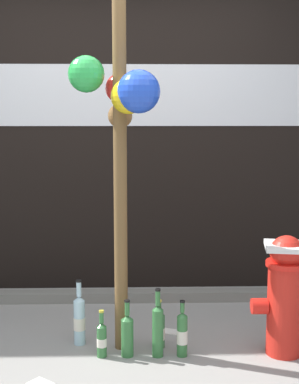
{
  "coord_description": "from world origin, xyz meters",
  "views": [
    {
      "loc": [
        0.17,
        -3.03,
        1.48
      ],
      "look_at": [
        0.26,
        0.29,
        1.0
      ],
      "focal_mm": 51.25,
      "sensor_mm": 36.0,
      "label": 1
    }
  ],
  "objects_px": {
    "bottle_0": "(158,329)",
    "bottle_5": "(79,319)",
    "fire_hydrant": "(285,293)",
    "memorial_post": "(120,61)",
    "bottle_1": "(182,334)",
    "bottle_3": "(102,339)",
    "bottle_4": "(159,329)",
    "bottle_2": "(127,334)"
  },
  "relations": [
    {
      "from": "bottle_1",
      "to": "bottle_2",
      "type": "height_order",
      "value": "bottle_2"
    },
    {
      "from": "bottle_2",
      "to": "bottle_4",
      "type": "height_order",
      "value": "bottle_2"
    },
    {
      "from": "memorial_post",
      "to": "bottle_2",
      "type": "xyz_separation_m",
      "value": [
        0.04,
        -0.1,
        -1.64
      ]
    },
    {
      "from": "bottle_3",
      "to": "bottle_4",
      "type": "relative_size",
      "value": 0.94
    },
    {
      "from": "bottle_3",
      "to": "bottle_0",
      "type": "bearing_deg",
      "value": -0.49
    },
    {
      "from": "bottle_0",
      "to": "bottle_4",
      "type": "bearing_deg",
      "value": 84.5
    },
    {
      "from": "bottle_0",
      "to": "memorial_post",
      "type": "bearing_deg",
      "value": 153.4
    },
    {
      "from": "bottle_0",
      "to": "bottle_2",
      "type": "height_order",
      "value": "bottle_0"
    },
    {
      "from": "bottle_0",
      "to": "bottle_5",
      "type": "distance_m",
      "value": 0.53
    },
    {
      "from": "memorial_post",
      "to": "bottle_3",
      "type": "height_order",
      "value": "memorial_post"
    },
    {
      "from": "fire_hydrant",
      "to": "bottle_2",
      "type": "height_order",
      "value": "fire_hydrant"
    },
    {
      "from": "bottle_0",
      "to": "bottle_2",
      "type": "relative_size",
      "value": 1.2
    },
    {
      "from": "fire_hydrant",
      "to": "bottle_4",
      "type": "xyz_separation_m",
      "value": [
        -0.77,
        0.12,
        -0.27
      ]
    },
    {
      "from": "bottle_1",
      "to": "bottle_3",
      "type": "height_order",
      "value": "bottle_1"
    },
    {
      "from": "memorial_post",
      "to": "bottle_2",
      "type": "distance_m",
      "value": 1.65
    },
    {
      "from": "bottle_2",
      "to": "bottle_5",
      "type": "relative_size",
      "value": 0.84
    },
    {
      "from": "bottle_4",
      "to": "bottle_3",
      "type": "bearing_deg",
      "value": -159.9
    },
    {
      "from": "memorial_post",
      "to": "bottle_1",
      "type": "distance_m",
      "value": 1.69
    },
    {
      "from": "fire_hydrant",
      "to": "bottle_4",
      "type": "distance_m",
      "value": 0.82
    },
    {
      "from": "fire_hydrant",
      "to": "bottle_5",
      "type": "bearing_deg",
      "value": 172.08
    },
    {
      "from": "fire_hydrant",
      "to": "bottle_4",
      "type": "height_order",
      "value": "fire_hydrant"
    },
    {
      "from": "bottle_0",
      "to": "bottle_1",
      "type": "distance_m",
      "value": 0.15
    },
    {
      "from": "memorial_post",
      "to": "bottle_4",
      "type": "height_order",
      "value": "memorial_post"
    },
    {
      "from": "bottle_3",
      "to": "fire_hydrant",
      "type": "bearing_deg",
      "value": 0.73
    },
    {
      "from": "bottle_5",
      "to": "bottle_0",
      "type": "bearing_deg",
      "value": -21.42
    },
    {
      "from": "bottle_4",
      "to": "fire_hydrant",
      "type": "bearing_deg",
      "value": -8.57
    },
    {
      "from": "bottle_2",
      "to": "bottle_5",
      "type": "bearing_deg",
      "value": 149.0
    },
    {
      "from": "bottle_0",
      "to": "bottle_4",
      "type": "xyz_separation_m",
      "value": [
        0.01,
        0.13,
        -0.06
      ]
    },
    {
      "from": "bottle_3",
      "to": "bottle_5",
      "type": "bearing_deg",
      "value": 128.79
    },
    {
      "from": "bottle_0",
      "to": "bottle_4",
      "type": "distance_m",
      "value": 0.14
    },
    {
      "from": "bottle_0",
      "to": "bottle_3",
      "type": "distance_m",
      "value": 0.35
    },
    {
      "from": "fire_hydrant",
      "to": "memorial_post",
      "type": "bearing_deg",
      "value": 174.65
    },
    {
      "from": "bottle_2",
      "to": "bottle_3",
      "type": "distance_m",
      "value": 0.16
    },
    {
      "from": "memorial_post",
      "to": "bottle_0",
      "type": "xyz_separation_m",
      "value": [
        0.22,
        -0.11,
        -1.61
      ]
    },
    {
      "from": "bottle_0",
      "to": "bottle_5",
      "type": "height_order",
      "value": "bottle_0"
    },
    {
      "from": "bottle_4",
      "to": "bottle_1",
      "type": "bearing_deg",
      "value": -44.14
    },
    {
      "from": "memorial_post",
      "to": "bottle_1",
      "type": "xyz_separation_m",
      "value": [
        0.37,
        -0.11,
        -1.64
      ]
    },
    {
      "from": "bottle_1",
      "to": "bottle_4",
      "type": "height_order",
      "value": "bottle_1"
    },
    {
      "from": "memorial_post",
      "to": "fire_hydrant",
      "type": "relative_size",
      "value": 4.02
    },
    {
      "from": "memorial_post",
      "to": "bottle_2",
      "type": "relative_size",
      "value": 8.41
    },
    {
      "from": "bottle_1",
      "to": "bottle_4",
      "type": "xyz_separation_m",
      "value": [
        -0.14,
        0.13,
        -0.02
      ]
    },
    {
      "from": "fire_hydrant",
      "to": "bottle_3",
      "type": "relative_size",
      "value": 2.53
    }
  ]
}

